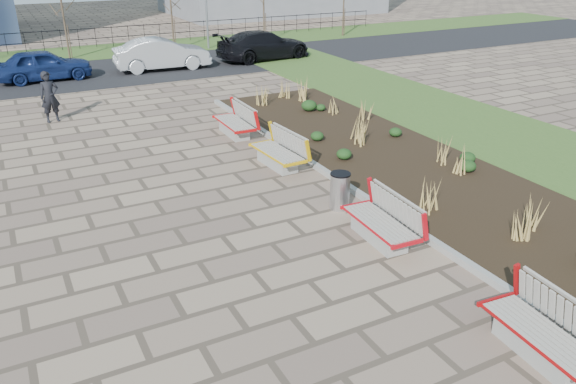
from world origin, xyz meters
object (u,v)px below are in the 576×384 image
litter_bin (340,191)px  car_silver (162,54)px  car_blue (43,65)px  car_black (264,45)px  bench_d (234,121)px  bench_b (380,220)px  bench_c (277,150)px  pedestrian (50,97)px  bench_a (543,330)px

litter_bin → car_silver: (0.73, 17.98, 0.35)m
car_blue → car_black: bearing=-92.2°
bench_d → litter_bin: bearing=-88.6°
bench_b → car_blue: bearing=106.4°
litter_bin → car_blue: bearing=105.1°
bench_c → car_blue: 15.64m
bench_c → pedestrian: 9.39m
bench_d → car_black: bearing=60.9°
car_silver → bench_a: bearing=-178.3°
bench_b → car_blue: 20.46m
litter_bin → car_blue: 18.77m
pedestrian → car_blue: (0.48, 7.12, -0.17)m
bench_a → car_black: bearing=79.1°
bench_a → car_silver: car_silver is taller
bench_c → litter_bin: (0.11, -3.23, -0.05)m
pedestrian → car_silver: bearing=40.8°
bench_b → car_black: bearing=74.6°
pedestrian → bench_d: bearing=-48.6°
bench_c → car_silver: size_ratio=0.44×
bench_d → car_black: car_black is taller
pedestrian → car_black: pedestrian is taller
bench_c → bench_b: bearing=-93.6°
litter_bin → car_silver: bearing=87.7°
pedestrian → car_blue: 7.14m
bench_d → car_silver: car_silver is taller
bench_b → litter_bin: 1.78m
bench_b → car_black: 20.87m
car_silver → pedestrian: bearing=142.6°
bench_b → car_blue: (-4.78, 19.90, 0.25)m
car_black → car_silver: bearing=83.7°
bench_b → car_black: car_black is taller
car_black → pedestrian: bearing=114.0°
bench_a → car_black: (6.55, 24.09, 0.30)m
pedestrian → car_silver: pedestrian is taller
bench_d → car_blue: size_ratio=0.49×
bench_a → bench_b: bearing=94.3°
pedestrian → car_black: 13.75m
litter_bin → car_blue: (-4.89, 18.12, 0.29)m
bench_b → bench_d: bearing=92.9°
bench_a → bench_c: bearing=94.3°
bench_d → litter_bin: bench_d is taller
car_black → litter_bin: bearing=153.5°
bench_b → bench_c: same height
bench_c → car_blue: car_blue is taller
bench_d → car_blue: (-4.78, 11.60, 0.25)m
litter_bin → car_black: car_black is taller
car_blue → car_black: 11.33m
car_blue → bench_a: bearing=-170.6°
pedestrian → car_black: bearing=22.7°
bench_b → litter_bin: bearing=89.5°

